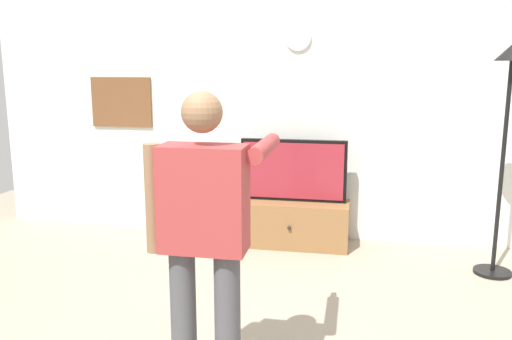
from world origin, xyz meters
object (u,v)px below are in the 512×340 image
Objects in this scene: tv_stand at (292,223)px; wall_clock at (298,37)px; floor_lamp at (507,113)px; person_standing_nearer_lamp at (204,230)px; television at (293,170)px; framed_picture at (122,102)px.

wall_clock is at bearing 90.00° from tv_stand.
floor_lamp is at bearing -13.09° from tv_stand.
person_standing_nearer_lamp is at bearing -132.69° from floor_lamp.
floor_lamp is at bearing -21.35° from wall_clock.
television is 2.00m from floor_lamp.
wall_clock reaches higher than tv_stand.
framed_picture is at bearing 171.30° from tv_stand.
television is 1.33m from wall_clock.
floor_lamp is (1.83, -0.47, 0.65)m from television.
person_standing_nearer_lamp is at bearing -93.40° from tv_stand.
wall_clock reaches higher than framed_picture.
floor_lamp is at bearing -14.46° from television.
tv_stand is at bearing -8.70° from framed_picture.
tv_stand is at bearing 166.91° from floor_lamp.
wall_clock is (0.00, 0.24, 1.31)m from television.
tv_stand is 1.87m from wall_clock.
wall_clock reaches higher than person_standing_nearer_lamp.
person_standing_nearer_lamp is (-1.99, -2.15, -0.46)m from floor_lamp.
tv_stand is 1.65× the size of framed_picture.
floor_lamp is (1.83, -0.72, -0.66)m from wall_clock.
framed_picture is 0.35× the size of floor_lamp.
tv_stand is 0.54m from television.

